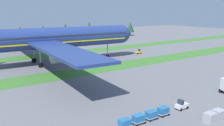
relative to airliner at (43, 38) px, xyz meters
name	(u,v)px	position (x,y,z in m)	size (l,w,h in m)	color
grass_strip_near	(107,67)	(15.50, -16.81, -9.13)	(320.00, 10.66, 0.01)	#3D752D
grass_strip_far	(65,53)	(15.50, 16.51, -9.13)	(320.00, 10.66, 0.01)	#3D752D
airliner	(43,38)	(0.00, 0.00, 0.00)	(72.18, 88.85, 25.46)	navy
baggage_tug	(182,105)	(7.67, -54.02, -8.32)	(2.62, 1.33, 1.97)	silver
cargo_dolly_lead	(163,111)	(2.64, -53.96, -8.21)	(2.22, 1.53, 1.55)	#A3A3A8
cargo_dolly_second	(151,114)	(-0.26, -53.93, -8.21)	(2.22, 1.53, 1.55)	#A3A3A8
cargo_dolly_third	(139,118)	(-3.16, -53.89, -8.21)	(2.22, 1.53, 1.55)	#A3A3A8
cargo_dolly_fourth	(125,123)	(-6.06, -53.86, -8.21)	(2.22, 1.53, 1.55)	#A3A3A8
pushback_tractor	(139,52)	(41.56, -2.79, -8.32)	(2.68, 1.47, 1.97)	yellow
uld_container_0	(218,114)	(9.41, -60.55, -8.28)	(2.00, 1.60, 1.70)	#A3A3A8
uld_container_1	(210,117)	(7.23, -60.40, -8.32)	(2.00, 1.60, 1.62)	#A3A3A8
taxiway_marker_0	(168,61)	(38.52, -22.51, -8.88)	(0.44, 0.44, 0.51)	orange
taxiway_marker_1	(106,74)	(10.15, -24.11, -8.86)	(0.44, 0.44, 0.54)	orange
distant_tree_line	(37,31)	(17.66, 60.06, -2.52)	(152.14, 9.63, 11.71)	#4C3823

